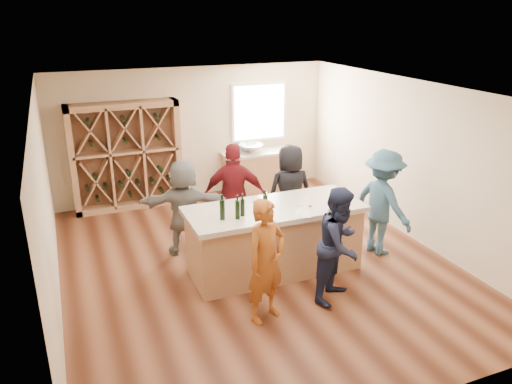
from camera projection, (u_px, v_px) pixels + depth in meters
name	position (u px, v px, depth m)	size (l,w,h in m)	color
floor	(255.00, 265.00, 8.21)	(6.00, 7.00, 0.10)	brown
ceiling	(255.00, 87.00, 7.21)	(6.00, 7.00, 0.10)	white
wall_back	(194.00, 132.00, 10.79)	(6.00, 0.10, 2.80)	beige
wall_front	(398.00, 297.00, 4.62)	(6.00, 0.10, 2.80)	beige
wall_left	(43.00, 210.00, 6.63)	(0.10, 7.00, 2.80)	beige
wall_right	(415.00, 161.00, 8.78)	(0.10, 7.00, 2.80)	beige
window_frame	(259.00, 112.00, 11.13)	(1.30, 0.06, 1.30)	white
window_pane	(260.00, 112.00, 11.10)	(1.18, 0.01, 1.18)	white
wine_rack	(126.00, 156.00, 10.12)	(2.20, 0.45, 2.20)	#A4734E
back_counter_base	(259.00, 172.00, 11.32)	(1.60, 0.58, 0.86)	#A4734E
back_counter_top	(259.00, 153.00, 11.16)	(1.70, 0.62, 0.06)	#BDB29B
sink	(251.00, 148.00, 11.05)	(0.54, 0.54, 0.19)	silver
faucet	(248.00, 144.00, 11.18)	(0.02, 0.02, 0.30)	silver
tasting_counter_base	(274.00, 241.00, 7.80)	(2.60, 1.00, 1.00)	#A4734E
tasting_counter_top	(275.00, 209.00, 7.61)	(2.72, 1.12, 0.08)	#BDB29B
wine_bottle_a	(222.00, 210.00, 7.09)	(0.07, 0.07, 0.30)	black
wine_bottle_b	(238.00, 210.00, 7.11)	(0.07, 0.07, 0.28)	black
wine_bottle_c	(243.00, 207.00, 7.22)	(0.07, 0.07, 0.26)	black
wine_bottle_e	(265.00, 204.00, 7.31)	(0.07, 0.07, 0.29)	black
wine_glass_a	(269.00, 214.00, 7.10)	(0.07, 0.07, 0.19)	white
wine_glass_b	(300.00, 211.00, 7.21)	(0.07, 0.07, 0.17)	white
wine_glass_c	(330.00, 205.00, 7.42)	(0.06, 0.06, 0.17)	white
wine_glass_d	(310.00, 201.00, 7.58)	(0.06, 0.06, 0.17)	white
wine_glass_e	(338.00, 199.00, 7.65)	(0.06, 0.06, 0.17)	white
tasting_menu_a	(265.00, 218.00, 7.18)	(0.20, 0.27, 0.00)	white
tasting_menu_b	(303.00, 214.00, 7.33)	(0.22, 0.30, 0.00)	white
tasting_menu_c	(337.00, 208.00, 7.54)	(0.23, 0.31, 0.00)	white
person_near_left	(266.00, 261.00, 6.45)	(0.62, 0.45, 1.70)	#994C19
person_near_right	(340.00, 244.00, 6.93)	(0.81, 0.45, 1.67)	#191E38
person_server	(382.00, 203.00, 8.25)	(1.16, 0.54, 1.80)	#335972
person_far_mid	(235.00, 196.00, 8.49)	(1.07, 0.55, 1.83)	#590F14
person_far_right	(290.00, 192.00, 8.88)	(0.83, 0.54, 1.71)	black
person_far_left	(184.00, 207.00, 8.26)	(1.53, 0.55, 1.65)	slate
wine_glass_f	(267.00, 197.00, 7.72)	(0.07, 0.07, 0.18)	white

